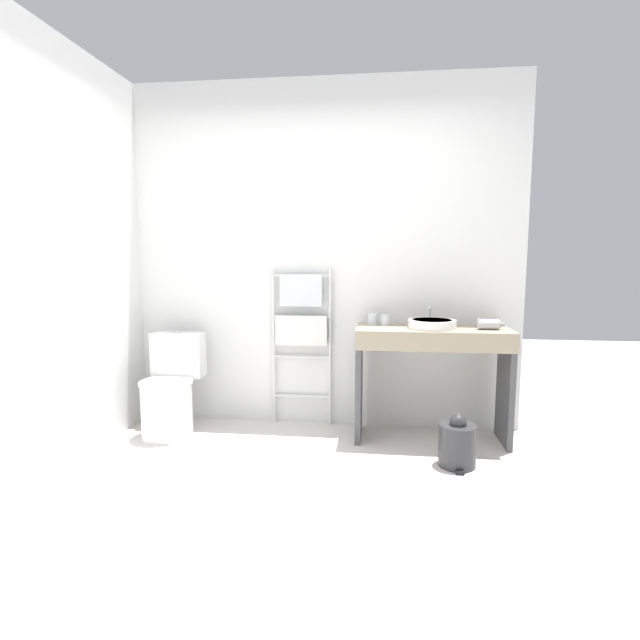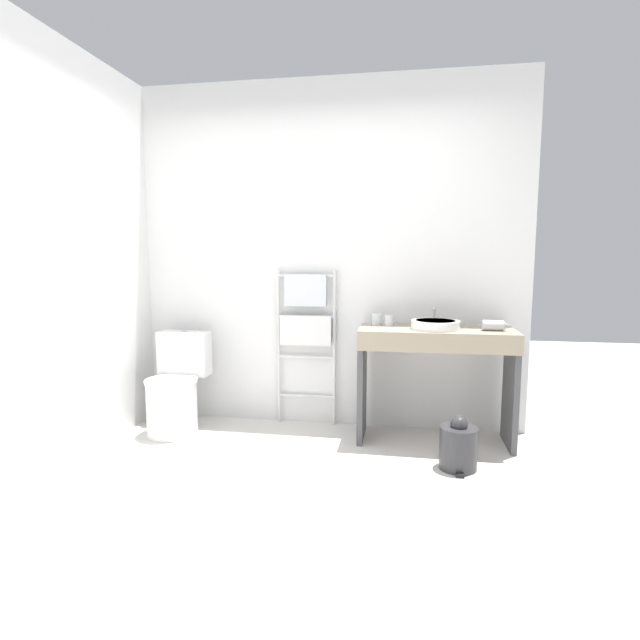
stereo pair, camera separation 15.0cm
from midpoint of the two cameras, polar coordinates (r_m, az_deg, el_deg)
The scene contains 12 objects.
ground_plane at distance 2.73m, azimuth -3.89°, elevation -22.10°, with size 12.00×12.00×0.00m, color silver.
wall_back at distance 3.97m, azimuth 1.42°, elevation 7.28°, with size 3.14×0.12×2.68m, color white.
wall_side at distance 3.72m, azimuth -24.47°, elevation 6.63°, with size 0.12×2.30×2.68m, color white.
toilet at distance 3.99m, azimuth -15.15°, elevation -7.89°, with size 0.40×0.52×0.76m.
towel_radiator at distance 3.91m, azimuth -0.55°, elevation -0.03°, with size 0.48×0.06×1.24m.
vanity_counter at distance 3.68m, azimuth 14.20°, elevation -4.85°, with size 1.09×0.46×0.83m.
sink_basin at distance 3.61m, azimuth 14.22°, elevation -0.49°, with size 0.34×0.34×0.06m.
faucet at distance 3.79m, azimuth 14.03°, elevation 0.69°, with size 0.02×0.10×0.14m.
cup_near_wall at distance 3.75m, azimuth 7.64°, elevation 0.09°, with size 0.07×0.07×0.08m.
cup_near_edge at distance 3.73m, azimuth 9.04°, elevation -0.04°, with size 0.06×0.06×0.08m.
hair_dryer at distance 3.67m, azimuth 20.35°, elevation -0.56°, with size 0.19×0.18×0.07m.
trash_bin at distance 3.38m, azimuth 16.79°, elevation -13.64°, with size 0.24×0.27×0.35m.
Camera 2 is at (0.64, -2.30, 1.34)m, focal length 28.00 mm.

